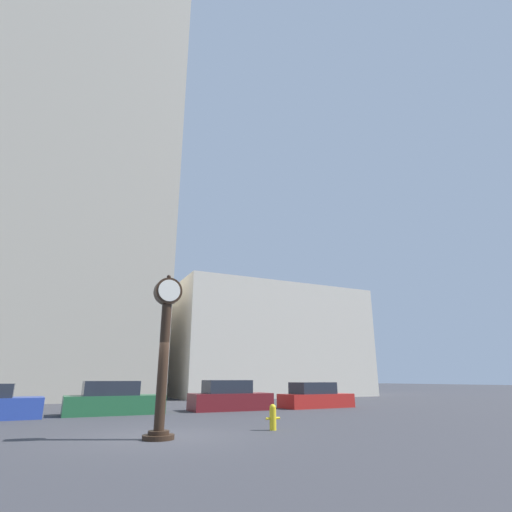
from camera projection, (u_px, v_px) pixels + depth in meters
ground_plane at (162, 437)px, 10.88m from camera, size 200.00×200.00×0.00m
building_tall_tower at (78, 175)px, 35.78m from camera, size 15.65×12.00×38.03m
building_storefront_row at (262, 343)px, 39.12m from camera, size 17.88×12.00×9.78m
street_clock at (164, 349)px, 11.15m from camera, size 0.84×0.84×4.46m
car_green at (113, 400)px, 17.95m from camera, size 4.29×1.83×1.43m
car_maroon at (229, 398)px, 20.30m from camera, size 4.11×1.85×1.46m
car_red at (315, 397)px, 22.20m from camera, size 4.15×1.96×1.34m
fire_hydrant_near at (273, 417)px, 12.47m from camera, size 0.48×0.21×0.76m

